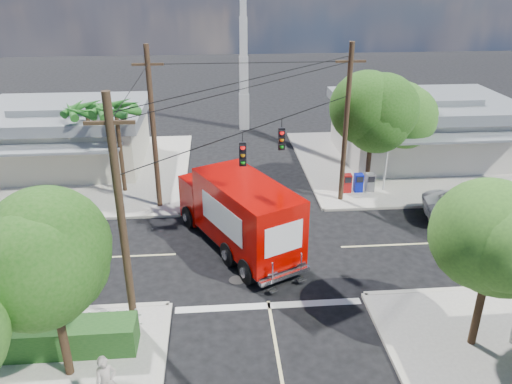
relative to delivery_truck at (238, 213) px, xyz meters
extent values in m
plane|color=black|center=(0.96, -0.46, -1.84)|extent=(120.00, 120.00, 0.00)
cube|color=#A09B91|center=(11.96, 10.54, -1.77)|extent=(14.00, 14.00, 0.14)
cube|color=#B7B2A2|center=(4.96, 10.54, -1.77)|extent=(0.25, 14.00, 0.14)
cube|color=#B7B2A2|center=(11.96, 3.54, -1.77)|extent=(14.00, 0.25, 0.14)
cube|color=#A09B91|center=(-10.04, 10.54, -1.77)|extent=(14.00, 14.00, 0.14)
cube|color=#B7B2A2|center=(-3.04, 10.54, -1.77)|extent=(0.25, 14.00, 0.14)
cube|color=#B7B2A2|center=(-10.04, 3.54, -1.77)|extent=(14.00, 0.25, 0.14)
cube|color=beige|center=(0.96, 9.54, -1.84)|extent=(0.12, 12.00, 0.01)
cube|color=beige|center=(10.96, -0.46, -1.84)|extent=(12.00, 0.12, 0.01)
cube|color=beige|center=(-9.04, -0.46, -1.84)|extent=(12.00, 0.12, 0.01)
cube|color=silver|center=(0.96, -4.76, -1.84)|extent=(7.50, 0.40, 0.01)
cube|color=beige|center=(13.46, 11.54, 0.00)|extent=(11.00, 8.00, 3.40)
cube|color=slate|center=(13.46, 11.54, 2.05)|extent=(11.80, 8.80, 0.70)
cube|color=slate|center=(13.46, 11.54, 2.55)|extent=(6.05, 4.40, 0.50)
cube|color=slate|center=(13.46, 6.64, 1.20)|extent=(9.90, 1.80, 0.15)
cylinder|color=silver|center=(9.06, 5.84, -0.25)|extent=(0.12, 0.12, 2.90)
cube|color=beige|center=(-11.04, 12.04, -0.10)|extent=(10.00, 8.00, 3.20)
cube|color=slate|center=(-11.04, 12.04, 1.85)|extent=(10.80, 8.80, 0.70)
cube|color=slate|center=(-11.04, 12.04, 2.35)|extent=(5.50, 4.40, 0.50)
cube|color=slate|center=(-11.04, 7.14, 1.00)|extent=(9.00, 1.80, 0.15)
cylinder|color=silver|center=(-7.04, 6.34, -0.35)|extent=(0.12, 0.12, 2.70)
cube|color=silver|center=(1.46, 19.54, -0.34)|extent=(0.80, 0.80, 3.00)
cube|color=silver|center=(1.46, 19.54, 2.66)|extent=(0.70, 0.70, 3.00)
cube|color=silver|center=(1.46, 19.54, 5.66)|extent=(0.60, 0.60, 3.00)
cylinder|color=#422D1C|center=(-6.04, -7.96, 0.16)|extent=(0.28, 0.28, 3.71)
sphere|color=#1D5311|center=(-6.04, -7.96, 2.48)|extent=(3.71, 3.71, 3.71)
sphere|color=#1D5311|center=(-6.44, -7.76, 2.71)|extent=(3.02, 3.02, 3.02)
sphere|color=#1D5311|center=(-5.69, -8.26, 2.36)|extent=(3.25, 3.25, 3.25)
cylinder|color=#422D1C|center=(8.16, 6.34, 0.35)|extent=(0.28, 0.28, 4.10)
sphere|color=#1D5311|center=(8.16, 6.34, 2.91)|extent=(4.10, 4.10, 4.10)
sphere|color=#1D5311|center=(7.76, 6.54, 3.16)|extent=(3.33, 3.33, 3.33)
sphere|color=#1D5311|center=(8.51, 6.04, 2.78)|extent=(3.58, 3.58, 3.58)
cylinder|color=#422D1C|center=(10.76, 8.54, 0.09)|extent=(0.28, 0.28, 3.58)
sphere|color=#325F1F|center=(10.76, 8.54, 2.33)|extent=(3.58, 3.58, 3.58)
sphere|color=#325F1F|center=(10.36, 8.74, 2.56)|extent=(2.91, 2.91, 2.91)
sphere|color=#325F1F|center=(11.11, 8.24, 2.22)|extent=(3.14, 3.14, 3.14)
cylinder|color=#422D1C|center=(7.96, -7.66, 0.03)|extent=(0.28, 0.28, 3.46)
sphere|color=#325F1F|center=(7.96, -7.66, 2.19)|extent=(3.46, 3.46, 3.46)
sphere|color=#325F1F|center=(7.56, -7.46, 2.40)|extent=(2.81, 2.81, 2.81)
sphere|color=#325F1F|center=(8.31, -7.96, 2.08)|extent=(3.02, 3.02, 3.02)
cylinder|color=#422D1C|center=(-6.54, 7.04, 0.80)|extent=(0.24, 0.24, 5.00)
cone|color=#23671F|center=(-5.64, 7.04, 3.40)|extent=(0.50, 2.06, 0.98)
cone|color=#23671F|center=(-5.98, 7.74, 3.40)|extent=(1.92, 1.68, 0.98)
cone|color=#23671F|center=(-6.74, 7.91, 3.40)|extent=(2.12, 0.95, 0.98)
cone|color=#23671F|center=(-7.35, 7.43, 3.40)|extent=(1.34, 2.07, 0.98)
cone|color=#23671F|center=(-7.35, 6.65, 3.40)|extent=(1.34, 2.07, 0.98)
cone|color=#23671F|center=(-6.74, 6.16, 3.40)|extent=(2.12, 0.95, 0.98)
cone|color=#23671F|center=(-5.98, 6.33, 3.40)|extent=(1.92, 1.68, 0.98)
cylinder|color=#422D1C|center=(-8.54, 8.54, 0.60)|extent=(0.24, 0.24, 4.60)
cone|color=#23671F|center=(-7.64, 8.54, 3.00)|extent=(0.50, 2.06, 0.98)
cone|color=#23671F|center=(-7.98, 9.24, 3.00)|extent=(1.92, 1.68, 0.98)
cone|color=#23671F|center=(-8.74, 9.41, 3.00)|extent=(2.12, 0.95, 0.98)
cone|color=#23671F|center=(-9.35, 8.93, 3.00)|extent=(1.34, 2.07, 0.98)
cone|color=#23671F|center=(-9.35, 8.15, 3.00)|extent=(1.34, 2.07, 0.98)
cone|color=#23671F|center=(-8.74, 7.66, 3.00)|extent=(2.12, 0.95, 0.98)
cone|color=#23671F|center=(-7.98, 7.83, 3.00)|extent=(1.92, 1.68, 0.98)
cylinder|color=#473321|center=(-4.24, -5.66, 2.66)|extent=(0.28, 0.28, 9.00)
cube|color=#473321|center=(-4.24, -5.66, 6.16)|extent=(1.60, 0.12, 0.12)
cylinder|color=#473321|center=(6.16, 4.74, 2.66)|extent=(0.28, 0.28, 9.00)
cube|color=#473321|center=(6.16, 4.74, 6.16)|extent=(1.60, 0.12, 0.12)
cylinder|color=#473321|center=(-4.24, 4.74, 2.66)|extent=(0.28, 0.28, 9.00)
cube|color=#473321|center=(-4.24, 4.74, 6.16)|extent=(1.60, 0.12, 0.12)
cylinder|color=black|center=(0.96, -0.46, 4.36)|extent=(10.43, 10.43, 0.04)
cube|color=black|center=(0.16, -1.26, 3.41)|extent=(0.30, 0.24, 1.05)
sphere|color=red|center=(0.16, -1.40, 3.74)|extent=(0.20, 0.20, 0.20)
cube|color=black|center=(2.06, 0.64, 3.41)|extent=(0.30, 0.24, 1.05)
sphere|color=red|center=(2.06, 0.50, 3.74)|extent=(0.20, 0.20, 0.20)
cube|color=silver|center=(-6.84, -6.06, -1.35)|extent=(5.94, 0.05, 0.08)
cube|color=silver|center=(-6.84, -6.06, -0.95)|extent=(5.94, 0.05, 0.08)
cube|color=silver|center=(-4.04, -6.06, -1.20)|extent=(0.09, 0.06, 1.00)
cube|color=#174017|center=(-7.04, -6.86, -1.15)|extent=(6.20, 1.20, 1.10)
cube|color=#A91212|center=(6.76, 5.74, -1.15)|extent=(0.50, 0.50, 1.10)
cube|color=#0916A6|center=(7.46, 5.74, -1.15)|extent=(0.50, 0.50, 1.10)
cube|color=slate|center=(8.16, 5.74, -1.15)|extent=(0.50, 0.50, 1.10)
cube|color=black|center=(-0.07, 0.15, -1.27)|extent=(5.75, 8.29, 0.26)
cube|color=#B20400|center=(-1.49, 2.97, -0.44)|extent=(3.01, 2.69, 2.28)
cube|color=black|center=(-1.82, 3.62, -0.03)|extent=(2.06, 1.21, 0.98)
cube|color=silver|center=(-1.91, 3.80, -1.17)|extent=(2.18, 1.18, 0.36)
cube|color=#B20400|center=(0.34, -0.69, 0.28)|extent=(5.01, 6.53, 3.00)
cube|color=white|center=(1.52, -0.10, 0.44)|extent=(1.69, 3.34, 1.35)
cube|color=white|center=(-0.83, -1.28, 0.44)|extent=(1.69, 3.34, 1.35)
cube|color=white|center=(1.70, -3.39, 0.44)|extent=(1.68, 0.85, 1.35)
cube|color=silver|center=(1.76, -3.51, -1.27)|extent=(2.34, 1.35, 0.19)
cube|color=silver|center=(1.17, -3.95, -0.86)|extent=(0.44, 0.26, 1.04)
cube|color=silver|center=(2.47, -3.30, -0.86)|extent=(0.44, 0.26, 1.04)
cylinder|color=black|center=(-2.48, 2.30, -1.27)|extent=(0.81, 1.17, 1.14)
cylinder|color=black|center=(-0.36, 3.36, -1.27)|extent=(0.81, 1.17, 1.14)
cylinder|color=black|center=(0.21, -3.07, -1.27)|extent=(0.81, 1.17, 1.14)
cylinder|color=black|center=(2.34, -2.00, -1.27)|extent=(0.81, 1.17, 1.14)
imported|color=silver|center=(13.01, 1.57, -1.01)|extent=(6.42, 3.86, 1.67)
imported|color=#C1B2A6|center=(-4.48, -9.41, -0.80)|extent=(0.78, 0.67, 1.80)
camera|label=1|loc=(-0.92, -21.09, 10.57)|focal=35.00mm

